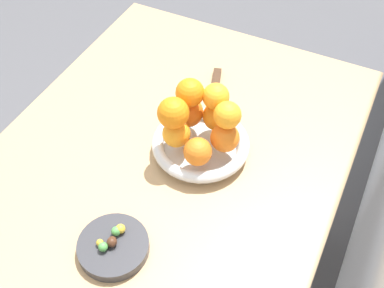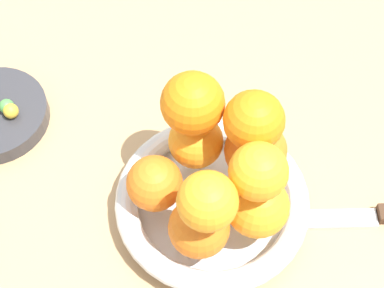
# 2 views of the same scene
# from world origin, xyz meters

# --- Properties ---
(dining_table) EXTENTS (1.10, 0.76, 0.74)m
(dining_table) POSITION_xyz_m (0.00, 0.00, 0.65)
(dining_table) COLOR tan
(dining_table) RESTS_ON ground_plane
(fruit_bowl) EXTENTS (0.22, 0.22, 0.04)m
(fruit_bowl) POSITION_xyz_m (-0.09, 0.06, 0.76)
(fruit_bowl) COLOR silver
(fruit_bowl) RESTS_ON dining_table
(orange_0) EXTENTS (0.06, 0.06, 0.06)m
(orange_0) POSITION_xyz_m (-0.03, 0.08, 0.81)
(orange_0) COLOR orange
(orange_0) RESTS_ON fruit_bowl
(orange_1) EXTENTS (0.06, 0.06, 0.06)m
(orange_1) POSITION_xyz_m (-0.09, 0.12, 0.81)
(orange_1) COLOR orange
(orange_1) RESTS_ON fruit_bowl
(orange_2) EXTENTS (0.07, 0.07, 0.07)m
(orange_2) POSITION_xyz_m (-0.14, 0.08, 0.81)
(orange_2) COLOR orange
(orange_2) RESTS_ON fruit_bowl
(orange_3) EXTENTS (0.07, 0.07, 0.07)m
(orange_3) POSITION_xyz_m (-0.13, 0.02, 0.81)
(orange_3) COLOR orange
(orange_3) RESTS_ON fruit_bowl
(orange_4) EXTENTS (0.06, 0.06, 0.06)m
(orange_4) POSITION_xyz_m (-0.06, 0.02, 0.81)
(orange_4) COLOR orange
(orange_4) RESTS_ON fruit_bowl
(orange_5) EXTENTS (0.06, 0.06, 0.06)m
(orange_5) POSITION_xyz_m (-0.12, 0.02, 0.88)
(orange_5) COLOR orange
(orange_5) RESTS_ON orange_3
(orange_6) EXTENTS (0.06, 0.06, 0.06)m
(orange_6) POSITION_xyz_m (-0.14, 0.07, 0.87)
(orange_6) COLOR orange
(orange_6) RESTS_ON orange_2
(orange_7) EXTENTS (0.07, 0.07, 0.07)m
(orange_7) POSITION_xyz_m (-0.06, 0.02, 0.87)
(orange_7) COLOR orange
(orange_7) RESTS_ON orange_4
(orange_8) EXTENTS (0.06, 0.06, 0.06)m
(orange_8) POSITION_xyz_m (-0.10, 0.12, 0.87)
(orange_8) COLOR orange
(orange_8) RESTS_ON orange_1
(candy_ball_0) EXTENTS (0.02, 0.02, 0.02)m
(candy_ball_0) POSITION_xyz_m (0.18, 0.01, 0.77)
(candy_ball_0) COLOR #4C9947
(candy_ball_0) RESTS_ON candy_dish
(candy_ball_1) EXTENTS (0.02, 0.02, 0.02)m
(candy_ball_1) POSITION_xyz_m (0.17, 0.02, 0.77)
(candy_ball_1) COLOR gold
(candy_ball_1) RESTS_ON candy_dish
(knife) EXTENTS (0.25, 0.10, 0.01)m
(knife) POSITION_xyz_m (-0.26, 0.02, 0.75)
(knife) COLOR #3F2819
(knife) RESTS_ON dining_table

